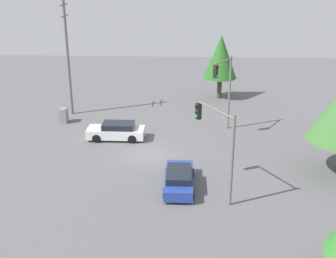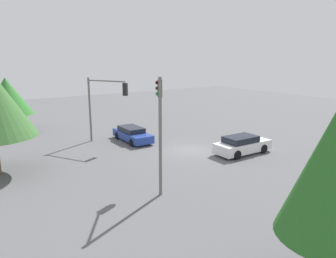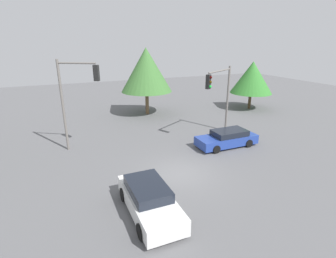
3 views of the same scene
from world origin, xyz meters
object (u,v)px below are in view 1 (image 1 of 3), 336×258
sedan_blue (179,179)px  electrical_cabinet (64,115)px  traffic_signal_main (217,135)px  traffic_signal_cross (224,83)px  sedan_white (116,131)px

sedan_blue → electrical_cabinet: size_ratio=3.44×
traffic_signal_main → traffic_signal_cross: 11.12m
sedan_blue → sedan_white: 9.87m
sedan_white → traffic_signal_main: 12.21m
sedan_white → electrical_cabinet: size_ratio=3.47×
traffic_signal_main → traffic_signal_cross: traffic_signal_cross is taller
traffic_signal_main → traffic_signal_cross: bearing=-37.4°
traffic_signal_cross → sedan_blue: bearing=13.1°
traffic_signal_main → electrical_cabinet: bearing=15.3°
sedan_blue → sedan_white: size_ratio=0.99×
traffic_signal_cross → traffic_signal_main: bearing=25.4°
traffic_signal_cross → electrical_cabinet: (-1.77, -14.56, -3.73)m
sedan_blue → sedan_white: sedan_white is taller
electrical_cabinet → traffic_signal_cross: bearing=83.1°
traffic_signal_main → sedan_blue: bearing=42.8°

